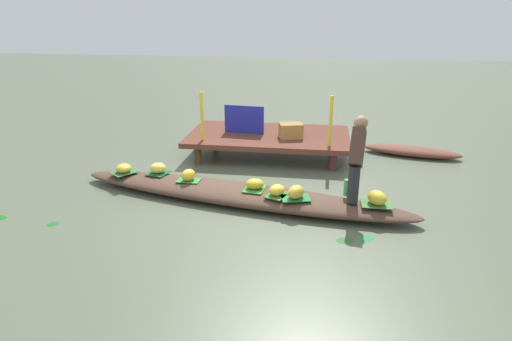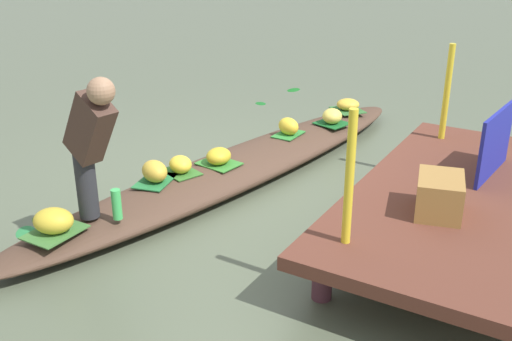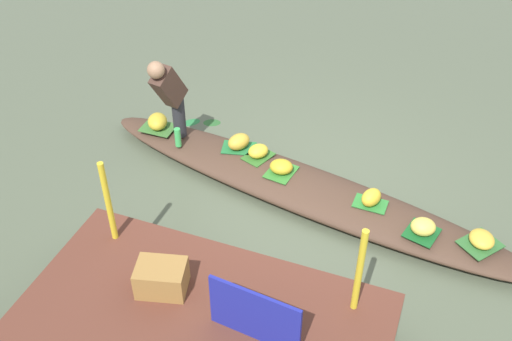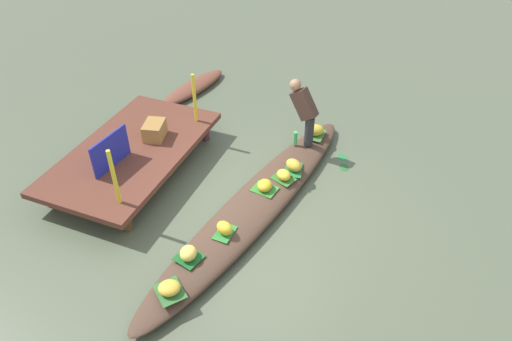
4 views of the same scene
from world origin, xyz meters
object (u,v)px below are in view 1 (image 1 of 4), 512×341
Objects in this scene: banana_bunch_1 at (277,190)px; produce_crate at (291,131)px; moored_boat at (412,151)px; banana_bunch_6 at (296,192)px; banana_bunch_3 at (377,198)px; water_bottle at (346,188)px; banana_bunch_5 at (158,168)px; banana_bunch_4 at (188,175)px; market_banner at (244,120)px; vendor_boat at (238,194)px; banana_bunch_2 at (124,168)px; vendor_person at (357,154)px; banana_bunch_0 at (255,184)px.

produce_crate is at bearing 89.49° from banana_bunch_1.
banana_bunch_6 is (-2.17, -3.01, 0.25)m from moored_boat.
banana_bunch_3 is at bearing -1.74° from banana_bunch_6.
banana_bunch_1 is 0.84× the size of banana_bunch_3.
water_bottle is at bearing -66.25° from produce_crate.
banana_bunch_4 is at bearing -22.87° from banana_bunch_5.
market_banner is (1.12, 1.95, 0.39)m from banana_bunch_5.
market_banner reaches higher than vendor_boat.
banana_bunch_6 is 0.36× the size of market_banner.
produce_crate reaches higher than banana_bunch_4.
produce_crate reaches higher than banana_bunch_2.
banana_bunch_2 is 3.83m from vendor_person.
moored_boat is 3.30m from vendor_person.
vendor_boat is 4.64× the size of vendor_person.
market_banner is 0.98m from produce_crate.
produce_crate is (0.95, -0.19, -0.14)m from market_banner.
banana_bunch_4 reaches higher than banana_bunch_2.
moored_boat is at bearing 71.38° from banana_bunch_3.
market_banner is at bearing 131.39° from banana_bunch_3.
water_bottle is (1.36, -0.05, 0.04)m from banana_bunch_0.
water_bottle reaches higher than banana_bunch_6.
produce_crate is (-0.26, 2.45, 0.24)m from banana_bunch_6.
banana_bunch_3 is at bearing -9.43° from banana_bunch_0.
vendor_boat is 0.70m from banana_bunch_1.
produce_crate reaches higher than banana_bunch_0.
banana_bunch_1 is (0.63, -0.24, 0.20)m from vendor_boat.
vendor_person is at bearing -45.49° from market_banner.
banana_bunch_5 is 0.32× the size of market_banner.
banana_bunch_1 is 2.14m from banana_bunch_5.
market_banner reaches higher than produce_crate.
vendor_person is (2.56, -0.32, 0.58)m from banana_bunch_4.
banana_bunch_5 is 0.88× the size of banana_bunch_6.
market_banner is (-1.22, 2.64, 0.38)m from banana_bunch_6.
banana_bunch_2 is at bearing -145.80° from produce_crate.
banana_bunch_3 is (1.78, -0.30, 0.02)m from banana_bunch_0.
vendor_boat is 6.79× the size of market_banner.
banana_bunch_0 is at bearing 157.82° from banana_bunch_6.
banana_bunch_6 is (0.28, -0.07, 0.02)m from banana_bunch_1.
banana_bunch_5 is at bearing 175.48° from vendor_boat.
banana_bunch_4 reaches higher than moored_boat.
water_bottle reaches higher than banana_bunch_4.
banana_bunch_6 reaches higher than banana_bunch_5.
moored_boat is 3.83m from banana_bunch_1.
banana_bunch_6 is at bearing -171.98° from vendor_person.
banana_bunch_5 reaches higher than moored_boat.
vendor_person is at bearing -43.45° from water_bottle.
banana_bunch_0 is (-2.81, -2.75, 0.23)m from moored_boat.
banana_bunch_6 is at bearing -14.69° from banana_bunch_1.
vendor_boat is 2.28m from produce_crate.
banana_bunch_0 reaches higher than banana_bunch_2.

